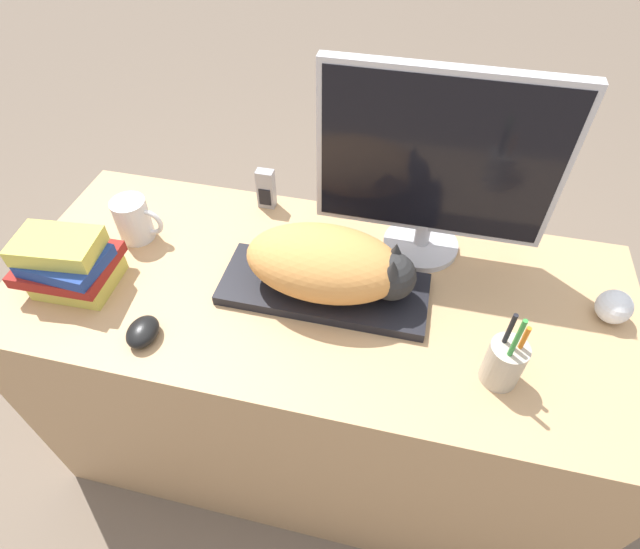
% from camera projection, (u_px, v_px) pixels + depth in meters
% --- Properties ---
extents(ground_plane, '(12.00, 12.00, 0.00)m').
position_uv_depth(ground_plane, '(294.00, 532.00, 1.44)').
color(ground_plane, '#6B5B4C').
extents(desk, '(1.42, 0.61, 0.73)m').
position_uv_depth(desk, '(318.00, 375.00, 1.39)').
color(desk, tan).
rests_on(desk, ground_plane).
extents(keyboard, '(0.46, 0.18, 0.02)m').
position_uv_depth(keyboard, '(324.00, 289.00, 1.10)').
color(keyboard, black).
rests_on(keyboard, desk).
extents(cat, '(0.36, 0.19, 0.14)m').
position_uv_depth(cat, '(332.00, 264.00, 1.04)').
color(cat, '#D18C47').
rests_on(cat, keyboard).
extents(monitor, '(0.51, 0.18, 0.44)m').
position_uv_depth(monitor, '(436.00, 164.00, 1.04)').
color(monitor, '#B7B7BC').
rests_on(monitor, desk).
extents(computer_mouse, '(0.06, 0.08, 0.04)m').
position_uv_depth(computer_mouse, '(143.00, 332.00, 1.01)').
color(computer_mouse, black).
rests_on(computer_mouse, desk).
extents(coffee_mug, '(0.12, 0.08, 0.11)m').
position_uv_depth(coffee_mug, '(134.00, 220.00, 1.20)').
color(coffee_mug, silver).
rests_on(coffee_mug, desk).
extents(pen_cup, '(0.07, 0.07, 0.20)m').
position_uv_depth(pen_cup, '(504.00, 362.00, 0.92)').
color(pen_cup, '#B2A893').
rests_on(pen_cup, desk).
extents(baseball, '(0.07, 0.07, 0.07)m').
position_uv_depth(baseball, '(614.00, 307.00, 1.04)').
color(baseball, silver).
rests_on(baseball, desk).
extents(phone, '(0.04, 0.03, 0.11)m').
position_uv_depth(phone, '(266.00, 189.00, 1.29)').
color(phone, '#99999E').
rests_on(phone, desk).
extents(book_stack, '(0.20, 0.17, 0.14)m').
position_uv_depth(book_stack, '(68.00, 263.00, 1.08)').
color(book_stack, '#CCC14C').
rests_on(book_stack, desk).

